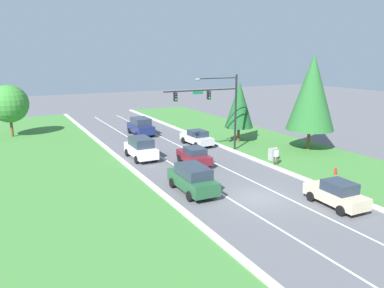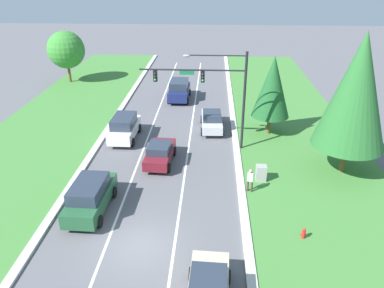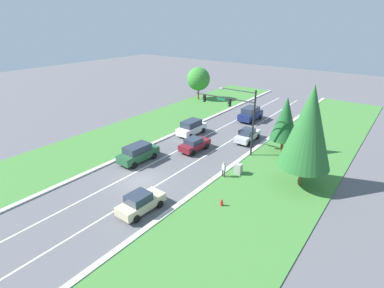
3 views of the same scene
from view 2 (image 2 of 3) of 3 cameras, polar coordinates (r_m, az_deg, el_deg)
ground_plane at (r=20.57m, az=-7.91°, el=-15.15°), size 160.00×160.00×0.00m
curb_strip_right at (r=20.31m, az=8.55°, el=-15.54°), size 0.50×90.00×0.15m
curb_strip_left at (r=22.21m, az=-22.80°, el=-13.46°), size 0.50×90.00×0.15m
grass_verge_right at (r=21.51m, az=23.11°, el=-15.09°), size 10.00×90.00×0.08m
lane_stripe_inner_left at (r=20.96m, az=-12.91°, el=-14.73°), size 0.14×81.00×0.01m
lane_stripe_inner_right at (r=20.33m, az=-2.73°, el=-15.45°), size 0.14×81.00×0.01m
traffic_signal_mast at (r=28.29m, az=3.39°, el=8.85°), size 7.97×0.41×7.75m
silver_sedan at (r=33.34m, az=3.02°, el=3.62°), size 2.09×4.68×1.68m
white_suv at (r=31.85m, az=-10.26°, el=2.53°), size 2.13×4.72×2.05m
navy_suv at (r=40.96m, az=-1.96°, el=8.26°), size 2.30×4.79×2.15m
forest_suv at (r=23.09m, az=-15.25°, el=-7.65°), size 2.21×4.90×1.98m
burgundy_sedan at (r=27.63m, az=-4.92°, el=-1.38°), size 2.12×4.30×1.63m
utility_cabinet at (r=25.84m, az=10.47°, el=-4.43°), size 0.70×0.60×1.17m
pedestrian at (r=24.31m, az=8.85°, el=-5.40°), size 0.43×0.32×1.69m
fire_hydrant at (r=21.45m, az=16.64°, el=-12.98°), size 0.34×0.20×0.70m
conifer_near_right_tree at (r=26.50m, az=23.77°, el=7.38°), size 4.79×4.79×9.84m
oak_near_left_tree at (r=49.04m, az=-18.65°, el=13.45°), size 4.46×4.46×6.28m
conifer_far_right_tree at (r=31.88m, az=12.16°, el=8.50°), size 3.18×3.18×6.80m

